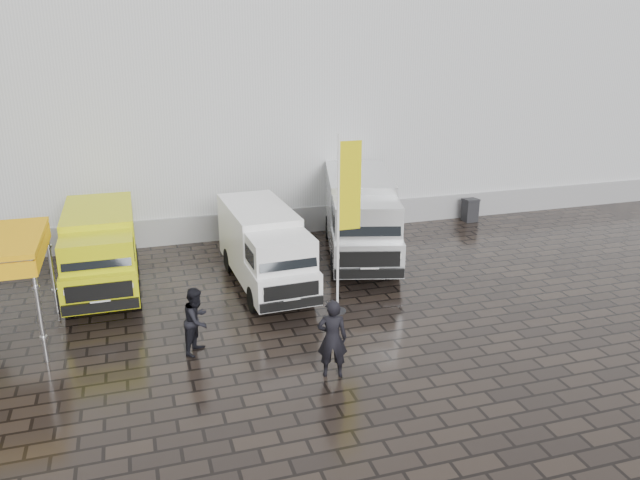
# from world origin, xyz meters

# --- Properties ---
(ground) EXTENTS (120.00, 120.00, 0.00)m
(ground) POSITION_xyz_m (0.00, 0.00, 0.00)
(ground) COLOR black
(ground) RESTS_ON ground
(exhibition_hall) EXTENTS (44.00, 16.00, 12.00)m
(exhibition_hall) POSITION_xyz_m (2.00, 16.00, 6.00)
(exhibition_hall) COLOR silver
(exhibition_hall) RESTS_ON ground
(hall_plinth) EXTENTS (44.00, 0.15, 1.00)m
(hall_plinth) POSITION_xyz_m (2.00, 7.95, 0.50)
(hall_plinth) COLOR gray
(hall_plinth) RESTS_ON ground
(van_yellow) EXTENTS (2.02, 5.20, 2.40)m
(van_yellow) POSITION_xyz_m (-6.66, 4.19, 1.20)
(van_yellow) COLOR #D1D80B
(van_yellow) RESTS_ON ground
(van_white) EXTENTS (2.03, 5.50, 2.35)m
(van_white) POSITION_xyz_m (-1.89, 3.07, 1.18)
(van_white) COLOR white
(van_white) RESTS_ON ground
(van_silver) EXTENTS (3.75, 6.73, 2.77)m
(van_silver) POSITION_xyz_m (1.81, 4.70, 1.39)
(van_silver) COLOR silver
(van_silver) RESTS_ON ground
(flagpole) EXTENTS (0.88, 0.50, 5.01)m
(flagpole) POSITION_xyz_m (-0.19, 0.63, 2.80)
(flagpole) COLOR black
(flagpole) RESTS_ON ground
(wheelie_bin) EXTENTS (0.58, 0.58, 0.95)m
(wheelie_bin) POSITION_xyz_m (7.70, 7.36, 0.47)
(wheelie_bin) COLOR black
(wheelie_bin) RESTS_ON ground
(person_front) EXTENTS (0.78, 0.62, 1.88)m
(person_front) POSITION_xyz_m (-1.59, -2.58, 0.94)
(person_front) COLOR black
(person_front) RESTS_ON ground
(person_tent) EXTENTS (0.98, 1.04, 1.69)m
(person_tent) POSITION_xyz_m (-4.38, -0.53, 0.84)
(person_tent) COLOR black
(person_tent) RESTS_ON ground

